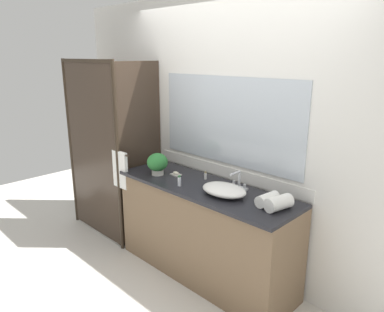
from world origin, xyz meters
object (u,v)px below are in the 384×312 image
faucet (238,183)px  soap_dish (176,174)px  amenity_bottle_conditioner (179,181)px  potted_plant (157,163)px  amenity_bottle_shampoo (206,176)px  rolled_towel_near_edge (279,203)px  sink_basin (224,190)px  amenity_bottle_lotion (163,162)px  rolled_towel_middle (268,199)px

faucet → soap_dish: (-0.67, -0.13, -0.04)m
amenity_bottle_conditioner → potted_plant: bearing=169.9°
amenity_bottle_shampoo → rolled_towel_near_edge: rolled_towel_near_edge is taller
sink_basin → rolled_towel_near_edge: (0.49, 0.05, 0.01)m
sink_basin → amenity_bottle_lotion: (-0.98, 0.16, -0.00)m
sink_basin → amenity_bottle_shampoo: sink_basin is taller
amenity_bottle_conditioner → amenity_bottle_shampoo: size_ratio=1.27×
soap_dish → amenity_bottle_lotion: bearing=162.2°
potted_plant → rolled_towel_middle: 1.20m
soap_dish → amenity_bottle_conditioner: 0.31m
amenity_bottle_shampoo → rolled_towel_near_edge: size_ratio=0.35×
faucet → amenity_bottle_lotion: size_ratio=1.89×
rolled_towel_middle → amenity_bottle_shampoo: bearing=171.7°
faucet → amenity_bottle_shampoo: 0.38m
faucet → amenity_bottle_lotion: 0.98m
rolled_towel_middle → soap_dish: bearing=-179.7°
potted_plant → rolled_towel_middle: potted_plant is taller
amenity_bottle_lotion → rolled_towel_near_edge: rolled_towel_near_edge is taller
faucet → soap_dish: 0.68m
faucet → potted_plant: 0.85m
soap_dish → amenity_bottle_conditioner: (0.24, -0.18, 0.03)m
amenity_bottle_lotion → amenity_bottle_conditioner: (0.55, -0.28, 0.00)m
sink_basin → rolled_towel_near_edge: 0.50m
sink_basin → soap_dish: (-0.67, 0.06, -0.03)m
faucet → potted_plant: potted_plant is taller
sink_basin → faucet: faucet is taller
sink_basin → rolled_towel_middle: 0.39m
amenity_bottle_conditioner → amenity_bottle_shampoo: amenity_bottle_conditioner is taller
potted_plant → amenity_bottle_conditioner: potted_plant is taller
amenity_bottle_lotion → rolled_towel_middle: (1.36, -0.09, 0.01)m
amenity_bottle_lotion → rolled_towel_middle: rolled_towel_middle is taller
amenity_bottle_conditioner → amenity_bottle_shampoo: bearing=81.8°
rolled_towel_near_edge → amenity_bottle_conditioner: bearing=-169.3°
amenity_bottle_shampoo → rolled_towel_middle: size_ratio=0.38×
amenity_bottle_lotion → rolled_towel_near_edge: size_ratio=0.41×
potted_plant → amenity_bottle_shampoo: (0.43, 0.23, -0.08)m
potted_plant → sink_basin: bearing=3.6°
rolled_towel_middle → amenity_bottle_lotion: bearing=176.0°
potted_plant → amenity_bottle_conditioner: bearing=-10.1°
amenity_bottle_conditioner → rolled_towel_near_edge: 0.93m
amenity_bottle_conditioner → rolled_towel_near_edge: rolled_towel_near_edge is taller
amenity_bottle_lotion → amenity_bottle_shampoo: bearing=1.7°
amenity_bottle_lotion → sink_basin: bearing=-9.5°
soap_dish → amenity_bottle_lotion: (-0.31, 0.10, 0.03)m
amenity_bottle_shampoo → rolled_towel_middle: rolled_towel_middle is taller
amenity_bottle_conditioner → sink_basin: bearing=15.8°
potted_plant → amenity_bottle_lotion: 0.28m
sink_basin → potted_plant: 0.81m
rolled_towel_near_edge → sink_basin: bearing=-173.9°
faucet → sink_basin: bearing=-90.0°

